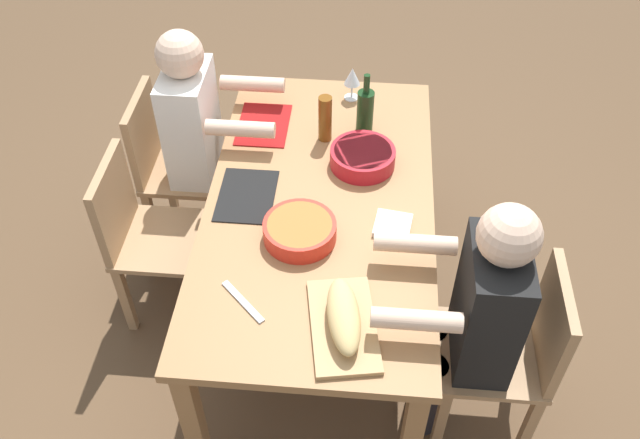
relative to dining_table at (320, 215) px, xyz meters
The scene contains 18 objects.
ground_plane 0.65m from the dining_table, ahead, with size 8.00×8.00×0.00m, color brown.
dining_table is the anchor object (origin of this frame).
chair_near_left 0.93m from the dining_table, 121.27° to the right, with size 0.40×0.40×0.85m.
diner_near_left 0.77m from the dining_table, 128.42° to the right, with size 0.41×0.53×1.20m.
chair_near_center 0.80m from the dining_table, 90.00° to the right, with size 0.40×0.40×0.85m.
chair_far_right 0.93m from the dining_table, 58.73° to the left, with size 0.40×0.40×0.85m.
diner_far_right 0.77m from the dining_table, 51.58° to the left, with size 0.41×0.53×1.20m.
serving_bowl_fruit 0.26m from the dining_table, 15.48° to the right, with size 0.28×0.28×0.08m.
serving_bowl_pasta 0.32m from the dining_table, 145.94° to the left, with size 0.28×0.28×0.08m.
cutting_board 0.64m from the dining_table, 12.16° to the left, with size 0.40×0.22×0.02m, color tan.
bread_loaf 0.65m from the dining_table, 12.16° to the left, with size 0.32×0.11×0.09m, color tan.
wine_bottle 0.55m from the dining_table, 161.73° to the left, with size 0.08×0.08×0.29m.
beer_bottle 0.45m from the dining_table, behind, with size 0.06×0.06×0.22m, color brown.
wine_glass 0.76m from the dining_table, behind, with size 0.08×0.08×0.17m.
placemat_near_left 0.57m from the dining_table, 147.60° to the right, with size 0.32×0.23×0.01m, color maroon.
placemat_near_center 0.31m from the dining_table, 90.00° to the right, with size 0.32×0.23×0.01m, color black.
carving_knife 0.59m from the dining_table, 22.68° to the right, with size 0.23×0.02×0.01m, color silver.
napkin_stack 0.34m from the dining_table, 66.60° to the left, with size 0.14×0.14×0.02m, color white.
Camera 1 is at (1.99, 0.17, 2.65)m, focal length 38.12 mm.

